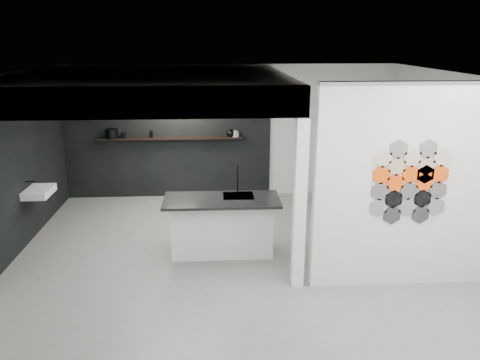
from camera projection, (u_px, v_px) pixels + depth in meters
name	position (u px, v px, depth m)	size (l,w,h in m)	color
floor	(235.00, 255.00, 7.47)	(7.00, 6.00, 0.01)	slate
partition_panel	(405.00, 188.00, 6.23)	(2.45, 0.15, 2.80)	silver
bay_clad_back	(167.00, 143.00, 9.89)	(4.40, 0.04, 2.35)	black
bay_clad_left	(27.00, 170.00, 7.89)	(0.04, 4.00, 2.35)	black
bulkhead	(152.00, 87.00, 7.60)	(4.40, 4.00, 0.40)	silver
corner_column	(300.00, 206.00, 6.22)	(0.16, 0.16, 2.35)	silver
fascia_beam	(133.00, 103.00, 5.77)	(4.40, 0.16, 0.40)	silver
wall_basin	(39.00, 192.00, 7.81)	(0.40, 0.60, 0.12)	silver
display_shelf	(171.00, 138.00, 9.76)	(3.00, 0.15, 0.04)	black
kitchen_island	(222.00, 225.00, 7.39)	(1.79, 0.79, 1.44)	silver
stockpot	(112.00, 133.00, 9.66)	(0.24, 0.24, 0.20)	black
kettle	(231.00, 133.00, 9.80)	(0.18, 0.18, 0.15)	black
glass_bowl	(235.00, 134.00, 9.81)	(0.15, 0.15, 0.11)	gray
glass_vase	(235.00, 134.00, 9.81)	(0.09, 0.09, 0.13)	gray
bottle_dark	(152.00, 134.00, 9.71)	(0.05, 0.05, 0.14)	black
utensil_cup	(123.00, 135.00, 9.68)	(0.08, 0.08, 0.11)	black
hex_tile_cluster	(411.00, 182.00, 6.12)	(1.04, 0.02, 1.16)	silver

